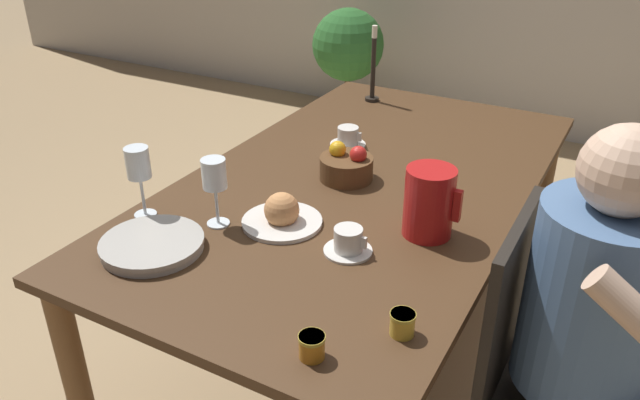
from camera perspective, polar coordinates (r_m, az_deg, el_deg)
ground_plane at (r=2.43m, az=3.21°, el=-14.04°), size 20.00×20.00×0.00m
dining_table at (r=2.05m, az=3.69°, el=-0.33°), size 1.01×1.81×0.74m
chair_person_side at (r=1.68m, az=19.85°, el=-16.02°), size 0.42×0.42×0.94m
person_seated at (r=1.56m, az=24.46°, el=-10.89°), size 0.39×0.41×1.20m
red_pitcher at (r=1.68m, az=9.94°, el=-0.17°), size 0.16×0.13×0.19m
wine_glass_water at (r=1.79m, az=-16.28°, el=3.01°), size 0.07×0.07×0.21m
wine_glass_juice at (r=1.71m, az=-9.64°, el=2.03°), size 0.07×0.07×0.20m
teacup_near_person at (r=1.61m, az=2.60°, el=-3.86°), size 0.13×0.13×0.07m
teacup_across at (r=2.24m, az=2.58°, el=5.72°), size 0.13×0.13×0.07m
serving_tray at (r=1.69m, az=-15.09°, el=-3.97°), size 0.27×0.27×0.03m
bread_plate at (r=1.74m, az=-3.51°, el=-1.33°), size 0.23×0.23×0.10m
jam_jar_amber at (r=1.36m, az=7.55°, el=-11.04°), size 0.06×0.06×0.05m
jam_jar_red at (r=1.29m, az=-0.76°, el=-13.12°), size 0.06×0.06×0.05m
fruit_bowl at (r=1.99m, az=2.44°, el=3.12°), size 0.17×0.17×0.12m
candlestick_tall at (r=2.68m, az=4.87°, el=11.55°), size 0.06×0.06×0.32m
potted_plant at (r=4.25m, az=2.57°, el=13.47°), size 0.48×0.48×0.83m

